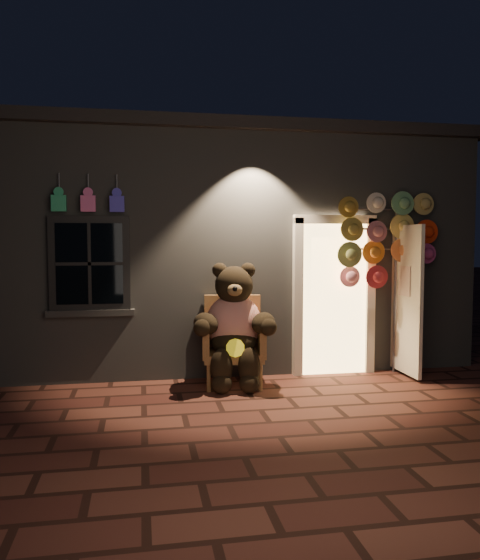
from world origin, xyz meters
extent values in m
plane|color=brown|center=(0.00, 0.00, 0.00)|extent=(60.00, 60.00, 0.00)
cube|color=slate|center=(0.00, 4.00, 1.65)|extent=(7.00, 5.00, 3.30)
cube|color=black|center=(0.00, 4.00, 3.38)|extent=(7.30, 5.30, 0.16)
cube|color=black|center=(-1.90, 1.46, 1.55)|extent=(1.00, 0.10, 1.20)
cube|color=black|center=(-1.90, 1.43, 1.55)|extent=(0.82, 0.06, 1.02)
cube|color=slate|center=(-1.90, 1.46, 0.92)|extent=(1.10, 0.14, 0.08)
cube|color=#F9C670|center=(1.35, 1.48, 1.05)|extent=(0.92, 0.10, 2.10)
cube|color=beige|center=(0.83, 1.44, 1.05)|extent=(0.12, 0.12, 2.20)
cube|color=beige|center=(1.87, 1.44, 1.05)|extent=(0.12, 0.12, 2.20)
cube|color=beige|center=(1.35, 1.44, 2.13)|extent=(1.16, 0.12, 0.12)
cube|color=beige|center=(2.25, 1.10, 1.05)|extent=(0.05, 0.80, 2.00)
cube|color=#2A9B65|center=(-2.25, 1.38, 2.30)|extent=(0.18, 0.07, 0.20)
cylinder|color=#59595E|center=(-2.25, 1.44, 2.55)|extent=(0.02, 0.02, 0.25)
cube|color=#DA5A99|center=(-1.90, 1.38, 2.30)|extent=(0.18, 0.07, 0.20)
cylinder|color=#59595E|center=(-1.90, 1.44, 2.55)|extent=(0.02, 0.02, 0.25)
cube|color=#3C34B9|center=(-1.55, 1.38, 2.30)|extent=(0.18, 0.07, 0.20)
cylinder|color=#59595E|center=(-1.55, 1.44, 2.55)|extent=(0.02, 0.02, 0.25)
cube|color=#A46F3F|center=(-0.12, 1.08, 0.39)|extent=(0.81, 0.77, 0.11)
cube|color=#A46F3F|center=(-0.08, 1.39, 0.76)|extent=(0.74, 0.17, 0.74)
cube|color=#A46F3F|center=(-0.47, 1.10, 0.60)|extent=(0.16, 0.64, 0.42)
cube|color=#A46F3F|center=(0.22, 1.01, 0.60)|extent=(0.16, 0.64, 0.42)
cylinder|color=#A46F3F|center=(-0.47, 0.82, 0.17)|extent=(0.05, 0.05, 0.34)
cylinder|color=#A46F3F|center=(0.16, 0.75, 0.17)|extent=(0.05, 0.05, 0.34)
cylinder|color=#A46F3F|center=(-0.40, 1.41, 0.17)|extent=(0.05, 0.05, 0.34)
cylinder|color=#A46F3F|center=(0.23, 1.33, 0.17)|extent=(0.05, 0.05, 0.34)
ellipsoid|color=red|center=(-0.11, 1.13, 0.79)|extent=(0.78, 0.65, 0.75)
ellipsoid|color=black|center=(-0.12, 1.04, 0.57)|extent=(0.64, 0.57, 0.35)
sphere|color=black|center=(-0.11, 1.08, 1.28)|extent=(0.54, 0.54, 0.48)
sphere|color=black|center=(-0.29, 1.13, 1.47)|extent=(0.19, 0.19, 0.19)
sphere|color=black|center=(0.07, 1.09, 1.47)|extent=(0.19, 0.19, 0.19)
ellipsoid|color=brown|center=(-0.14, 0.86, 1.24)|extent=(0.20, 0.15, 0.15)
ellipsoid|color=black|center=(-0.49, 0.94, 0.82)|extent=(0.38, 0.54, 0.27)
ellipsoid|color=black|center=(0.22, 0.86, 0.82)|extent=(0.47, 0.56, 0.27)
ellipsoid|color=black|center=(-0.32, 0.75, 0.32)|extent=(0.27, 0.27, 0.46)
ellipsoid|color=black|center=(0.01, 0.71, 0.32)|extent=(0.27, 0.27, 0.46)
sphere|color=black|center=(-0.33, 0.69, 0.13)|extent=(0.25, 0.25, 0.25)
sphere|color=black|center=(0.00, 0.65, 0.13)|extent=(0.25, 0.25, 0.25)
cylinder|color=yellow|center=(-0.15, 0.73, 0.55)|extent=(0.24, 0.12, 0.22)
cylinder|color=#59595E|center=(2.22, 1.38, 1.23)|extent=(0.04, 0.04, 2.46)
cylinder|color=#59595E|center=(1.95, 1.36, 2.27)|extent=(1.09, 0.03, 0.03)
cylinder|color=#59595E|center=(1.95, 1.36, 2.00)|extent=(1.09, 0.03, 0.03)
cylinder|color=#59595E|center=(1.95, 1.36, 1.73)|extent=(1.09, 0.03, 0.03)
cylinder|color=olive|center=(1.50, 1.30, 2.32)|extent=(0.31, 0.11, 0.31)
cylinder|color=beige|center=(1.86, 1.27, 2.32)|extent=(0.31, 0.11, 0.31)
cylinder|color=#5F9A64|center=(2.23, 1.24, 2.32)|extent=(0.31, 0.11, 0.31)
cylinder|color=tan|center=(2.59, 1.30, 2.32)|extent=(0.31, 0.11, 0.31)
cylinder|color=olive|center=(1.50, 1.27, 2.00)|extent=(0.31, 0.11, 0.31)
cylinder|color=#BB676E|center=(1.86, 1.24, 2.00)|extent=(0.31, 0.11, 0.31)
cylinder|color=#E4C35B|center=(2.23, 1.30, 2.00)|extent=(0.31, 0.11, 0.31)
cylinder|color=red|center=(2.59, 1.27, 2.00)|extent=(0.31, 0.11, 0.31)
cylinder|color=olive|center=(1.50, 1.24, 1.68)|extent=(0.31, 0.11, 0.31)
cylinder|color=orange|center=(1.86, 1.30, 1.68)|extent=(0.31, 0.11, 0.31)
cylinder|color=#F58A42|center=(2.23, 1.27, 1.68)|extent=(0.31, 0.11, 0.31)
cylinder|color=#CE4286|center=(2.59, 1.24, 1.68)|extent=(0.31, 0.11, 0.31)
cylinder|color=pink|center=(1.50, 1.30, 1.36)|extent=(0.31, 0.11, 0.31)
cylinder|color=#B52D36|center=(1.86, 1.27, 1.36)|extent=(0.31, 0.11, 0.31)
camera|label=1|loc=(-1.26, -5.67, 1.82)|focal=35.00mm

